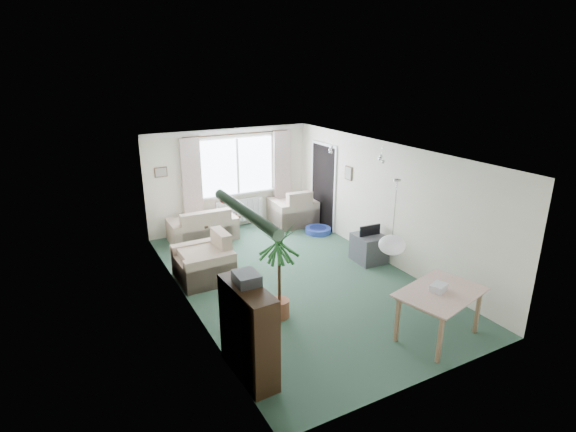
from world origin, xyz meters
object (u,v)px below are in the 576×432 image
armchair_corner (293,206)px  coffee_table (216,228)px  sofa (202,224)px  dining_table (438,315)px  bookshelf (248,332)px  armchair_left (203,257)px  tv_cube (369,248)px  pet_bed (318,230)px  houseplant (279,272)px

armchair_corner → coffee_table: size_ratio=1.01×
sofa → dining_table: sofa is taller
armchair_corner → coffee_table: (-1.99, 0.02, -0.23)m
armchair_corner → sofa: bearing=2.6°
sofa → bookshelf: size_ratio=1.19×
sofa → armchair_left: bearing=72.9°
armchair_corner → armchair_left: size_ratio=1.03×
armchair_corner → tv_cube: (0.27, -2.71, -0.18)m
sofa → pet_bed: bearing=161.3°
tv_cube → houseplant: bearing=-155.1°
pet_bed → houseplant: bearing=-130.9°
coffee_table → sofa: bearing=180.0°
sofa → armchair_corner: size_ratio=1.47×
armchair_left → tv_cube: size_ratio=1.61×
armchair_left → dining_table: size_ratio=0.86×
armchair_left → houseplant: bearing=18.2°
bookshelf → tv_cube: (3.54, 2.10, -0.35)m
armchair_left → pet_bed: (3.15, 1.07, -0.38)m
armchair_left → tv_cube: (3.20, -0.79, -0.16)m
armchair_corner → houseplant: houseplant is taller
houseplant → coffee_table: bearing=85.4°
dining_table → coffee_table: bearing=105.4°
pet_bed → armchair_left: bearing=-161.3°
pet_bed → dining_table: bearing=-99.4°
coffee_table → tv_cube: bearing=-50.5°
armchair_corner → dining_table: bearing=87.6°
bookshelf → pet_bed: size_ratio=2.04×
armchair_corner → bookshelf: 5.82m
coffee_table → bookshelf: bookshelf is taller
armchair_left → houseplant: houseplant is taller
bookshelf → houseplant: (0.98, 1.06, 0.16)m
bookshelf → dining_table: bookshelf is taller
armchair_corner → pet_bed: (0.22, -0.85, -0.39)m
sofa → tv_cube: sofa is taller
dining_table → bookshelf: bearing=169.3°
armchair_left → bookshelf: bearing=-7.8°
sofa → dining_table: size_ratio=1.29×
pet_bed → coffee_table: bearing=158.3°
houseplant → armchair_corner: bearing=58.5°
dining_table → armchair_left: bearing=125.3°
coffee_table → bookshelf: (-1.28, -4.83, 0.40)m
tv_cube → pet_bed: tv_cube is taller
dining_table → sofa: bearing=108.5°
armchair_left → houseplant: size_ratio=0.63×
sofa → houseplant: bearing=90.8°
sofa → dining_table: 5.64m
coffee_table → tv_cube: size_ratio=1.64×
houseplant → pet_bed: 3.90m
coffee_table → dining_table: dining_table is taller
sofa → dining_table: bearing=109.0°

